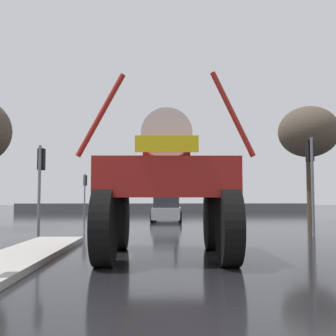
# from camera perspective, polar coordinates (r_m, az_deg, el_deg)

# --- Properties ---
(ground_plane) EXTENTS (120.00, 120.00, 0.00)m
(ground_plane) POSITION_cam_1_polar(r_m,az_deg,el_deg) (22.93, 0.27, -7.83)
(ground_plane) COLOR black
(median_island) EXTENTS (1.55, 8.37, 0.15)m
(median_island) POSITION_cam_1_polar(r_m,az_deg,el_deg) (11.20, -19.13, -11.22)
(median_island) COLOR #B2AFA8
(median_island) RESTS_ON ground
(oversize_sprayer) EXTENTS (3.97, 4.95, 4.32)m
(oversize_sprayer) POSITION_cam_1_polar(r_m,az_deg,el_deg) (10.82, -0.20, -2.25)
(oversize_sprayer) COLOR black
(oversize_sprayer) RESTS_ON ground
(sedan_ahead) EXTENTS (2.09, 4.20, 1.52)m
(sedan_ahead) POSITION_cam_1_polar(r_m,az_deg,el_deg) (26.55, -0.15, -5.77)
(sedan_ahead) COLOR #B7B7BF
(sedan_ahead) RESTS_ON ground
(traffic_signal_near_left) EXTENTS (0.24, 0.54, 3.52)m
(traffic_signal_near_left) POSITION_cam_1_polar(r_m,az_deg,el_deg) (16.91, -16.98, -0.30)
(traffic_signal_near_left) COLOR slate
(traffic_signal_near_left) RESTS_ON ground
(traffic_signal_near_right) EXTENTS (0.24, 0.54, 3.88)m
(traffic_signal_near_right) POSITION_cam_1_polar(r_m,az_deg,el_deg) (17.44, 18.89, 0.51)
(traffic_signal_near_right) COLOR slate
(traffic_signal_near_right) RESTS_ON ground
(traffic_signal_far_left) EXTENTS (0.24, 0.55, 3.76)m
(traffic_signal_far_left) POSITION_cam_1_polar(r_m,az_deg,el_deg) (33.31, 1.05, -1.92)
(traffic_signal_far_left) COLOR slate
(traffic_signal_far_left) RESTS_ON ground
(traffic_signal_far_right) EXTENTS (0.24, 0.55, 3.37)m
(traffic_signal_far_right) POSITION_cam_1_polar(r_m,az_deg,el_deg) (33.74, -11.25, -2.36)
(traffic_signal_far_right) COLOR slate
(traffic_signal_far_right) RESTS_ON ground
(bare_tree_right) EXTENTS (3.79, 3.79, 7.30)m
(bare_tree_right) POSITION_cam_1_polar(r_m,az_deg,el_deg) (28.09, 18.64, 4.61)
(bare_tree_right) COLOR #473828
(bare_tree_right) RESTS_ON ground
(roadside_barrier) EXTENTS (30.02, 0.24, 0.90)m
(roadside_barrier) POSITION_cam_1_polar(r_m,az_deg,el_deg) (42.55, -0.63, -5.47)
(roadside_barrier) COLOR #59595B
(roadside_barrier) RESTS_ON ground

